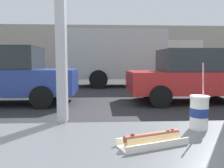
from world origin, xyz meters
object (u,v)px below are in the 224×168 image
Objects in this scene: soda_cup_right at (199,112)px; parked_car_blue at (3,75)px; parked_car_red at (193,75)px; box_truck at (129,56)px; hotdog_tray_far at (152,139)px.

parked_car_blue reaches higher than soda_cup_right.
box_truck is at bearing 106.68° from parked_car_red.
box_truck reaches higher than parked_car_blue.
parked_car_red is (2.51, 6.02, -0.21)m from soda_cup_right.
hotdog_tray_far is 6.81m from parked_car_red.
parked_car_blue is 6.67m from box_truck.
parked_car_red is at bearing 67.36° from soda_cup_right.
soda_cup_right is at bearing -59.87° from parked_car_blue.
parked_car_blue reaches higher than parked_car_red.
hotdog_tray_far is at bearing -144.58° from soda_cup_right.
hotdog_tray_far is at bearing -62.63° from parked_car_blue.
soda_cup_right is 0.05× the size of box_truck.
parked_car_blue is (-3.49, 6.02, -0.17)m from soda_cup_right.
soda_cup_right is at bearing -95.61° from box_truck.
hotdog_tray_far is at bearing -96.93° from box_truck.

